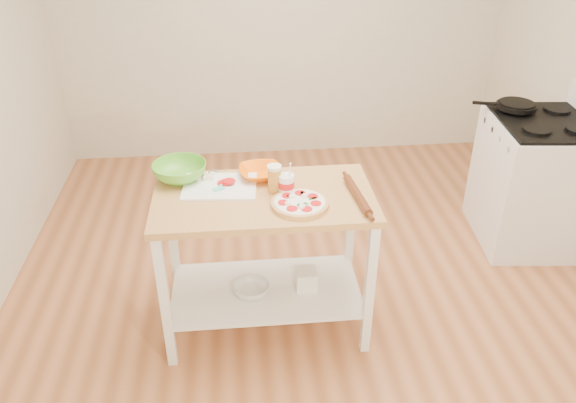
# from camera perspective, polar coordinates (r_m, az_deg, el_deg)

# --- Properties ---
(room_shell) EXTENTS (4.04, 4.54, 2.74)m
(room_shell) POSITION_cam_1_polar(r_m,az_deg,el_deg) (3.05, 3.18, 10.31)
(room_shell) COLOR #B46D42
(room_shell) RESTS_ON ground
(prep_island) EXTENTS (1.19, 0.65, 0.90)m
(prep_island) POSITION_cam_1_polar(r_m,az_deg,el_deg) (3.14, -2.38, -3.35)
(prep_island) COLOR tan
(prep_island) RESTS_ON ground
(gas_stove) EXTENTS (0.73, 0.83, 1.11)m
(gas_stove) POSITION_cam_1_polar(r_m,az_deg,el_deg) (4.42, 23.57, 1.92)
(gas_stove) COLOR white
(gas_stove) RESTS_ON ground
(skillet) EXTENTS (0.42, 0.28, 0.03)m
(skillet) POSITION_cam_1_polar(r_m,az_deg,el_deg) (4.33, 22.09, 9.00)
(skillet) COLOR black
(skillet) RESTS_ON gas_stove
(pizza) EXTENTS (0.30, 0.30, 0.05)m
(pizza) POSITION_cam_1_polar(r_m,az_deg,el_deg) (2.91, 1.18, -0.17)
(pizza) COLOR tan
(pizza) RESTS_ON prep_island
(cutting_board) EXTENTS (0.42, 0.33, 0.04)m
(cutting_board) POSITION_cam_1_polar(r_m,az_deg,el_deg) (3.11, -6.98, 1.62)
(cutting_board) COLOR white
(cutting_board) RESTS_ON prep_island
(spatula) EXTENTS (0.13, 0.11, 0.01)m
(spatula) POSITION_cam_1_polar(r_m,az_deg,el_deg) (3.09, -6.58, 1.59)
(spatula) COLOR #4FD8B8
(spatula) RESTS_ON cutting_board
(knife) EXTENTS (0.25, 0.15, 0.01)m
(knife) POSITION_cam_1_polar(r_m,az_deg,el_deg) (3.20, -9.85, 2.39)
(knife) COLOR silver
(knife) RESTS_ON cutting_board
(orange_bowl) EXTENTS (0.26, 0.26, 0.06)m
(orange_bowl) POSITION_cam_1_polar(r_m,az_deg,el_deg) (3.18, -2.82, 2.95)
(orange_bowl) COLOR #FF6902
(orange_bowl) RESTS_ON prep_island
(green_bowl) EXTENTS (0.38, 0.38, 0.09)m
(green_bowl) POSITION_cam_1_polar(r_m,az_deg,el_deg) (3.21, -10.95, 3.03)
(green_bowl) COLOR #5BB02E
(green_bowl) RESTS_ON prep_island
(beer_pint) EXTENTS (0.08, 0.08, 0.15)m
(beer_pint) POSITION_cam_1_polar(r_m,az_deg,el_deg) (3.01, -1.38, 2.36)
(beer_pint) COLOR #C3802B
(beer_pint) RESTS_ON prep_island
(yogurt_tub) EXTENTS (0.09, 0.09, 0.19)m
(yogurt_tub) POSITION_cam_1_polar(r_m,az_deg,el_deg) (3.01, -0.18, 1.80)
(yogurt_tub) COLOR white
(yogurt_tub) RESTS_ON prep_island
(rolling_pin) EXTENTS (0.08, 0.39, 0.04)m
(rolling_pin) POSITION_cam_1_polar(r_m,az_deg,el_deg) (2.99, 7.06, 0.65)
(rolling_pin) COLOR #5C2C15
(rolling_pin) RESTS_ON prep_island
(shelf_glass_bowl) EXTENTS (0.21, 0.21, 0.07)m
(shelf_glass_bowl) POSITION_cam_1_polar(r_m,az_deg,el_deg) (3.32, -3.74, -8.88)
(shelf_glass_bowl) COLOR silver
(shelf_glass_bowl) RESTS_ON prep_island
(shelf_bin) EXTENTS (0.12, 0.12, 0.12)m
(shelf_bin) POSITION_cam_1_polar(r_m,az_deg,el_deg) (3.35, 1.85, -7.88)
(shelf_bin) COLOR white
(shelf_bin) RESTS_ON prep_island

